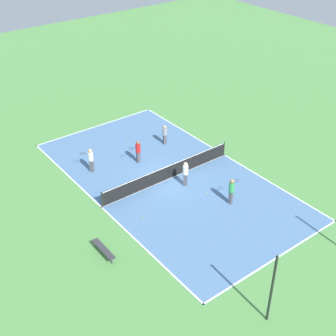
{
  "coord_description": "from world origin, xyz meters",
  "views": [
    {
      "loc": [
        16.07,
        21.05,
        17.86
      ],
      "look_at": [
        0.0,
        0.0,
        0.9
      ],
      "focal_mm": 50.0,
      "sensor_mm": 36.0,
      "label": 1
    }
  ],
  "objects_px": {
    "bench": "(104,249)",
    "tennis_ball_far_baseline": "(207,193)",
    "player_near_white": "(185,172)",
    "tennis_ball_midcourt": "(127,142)",
    "player_far_green": "(232,189)",
    "tennis_ball_left_sideline": "(143,217)",
    "player_coach_red": "(138,150)",
    "player_far_white": "(91,158)",
    "tennis_net": "(168,172)",
    "tennis_ball_right_alley": "(127,190)",
    "player_baseline_gray": "(165,133)",
    "fence_post_back_right": "(272,289)"
  },
  "relations": [
    {
      "from": "bench",
      "to": "tennis_ball_far_baseline",
      "type": "distance_m",
      "value": 8.37
    },
    {
      "from": "player_near_white",
      "to": "tennis_ball_midcourt",
      "type": "bearing_deg",
      "value": -44.3
    },
    {
      "from": "player_far_green",
      "to": "tennis_ball_left_sideline",
      "type": "relative_size",
      "value": 26.49
    },
    {
      "from": "player_coach_red",
      "to": "player_far_white",
      "type": "height_order",
      "value": "player_far_white"
    },
    {
      "from": "tennis_net",
      "to": "bench",
      "type": "bearing_deg",
      "value": 27.36
    },
    {
      "from": "tennis_net",
      "to": "player_coach_red",
      "type": "bearing_deg",
      "value": -82.49
    },
    {
      "from": "bench",
      "to": "tennis_ball_left_sideline",
      "type": "xyz_separation_m",
      "value": [
        -3.58,
        -1.35,
        -0.34
      ]
    },
    {
      "from": "tennis_ball_midcourt",
      "to": "tennis_ball_right_alley",
      "type": "xyz_separation_m",
      "value": [
        3.54,
        5.43,
        0.0
      ]
    },
    {
      "from": "tennis_ball_midcourt",
      "to": "tennis_ball_right_alley",
      "type": "bearing_deg",
      "value": 56.91
    },
    {
      "from": "player_coach_red",
      "to": "tennis_ball_right_alley",
      "type": "height_order",
      "value": "player_coach_red"
    },
    {
      "from": "bench",
      "to": "player_baseline_gray",
      "type": "height_order",
      "value": "player_baseline_gray"
    },
    {
      "from": "tennis_ball_midcourt",
      "to": "fence_post_back_right",
      "type": "bearing_deg",
      "value": 77.48
    },
    {
      "from": "tennis_ball_left_sideline",
      "to": "bench",
      "type": "bearing_deg",
      "value": 20.74
    },
    {
      "from": "player_near_white",
      "to": "tennis_ball_left_sideline",
      "type": "xyz_separation_m",
      "value": [
        4.19,
        1.14,
        -1.0
      ]
    },
    {
      "from": "tennis_ball_far_baseline",
      "to": "fence_post_back_right",
      "type": "height_order",
      "value": "fence_post_back_right"
    },
    {
      "from": "player_far_white",
      "to": "fence_post_back_right",
      "type": "relative_size",
      "value": 0.45
    },
    {
      "from": "player_baseline_gray",
      "to": "fence_post_back_right",
      "type": "bearing_deg",
      "value": -102.32
    },
    {
      "from": "player_coach_red",
      "to": "tennis_ball_far_baseline",
      "type": "xyz_separation_m",
      "value": [
        -1.4,
        5.9,
        -0.98
      ]
    },
    {
      "from": "player_near_white",
      "to": "player_coach_red",
      "type": "relative_size",
      "value": 1.02
    },
    {
      "from": "player_far_green",
      "to": "tennis_ball_right_alley",
      "type": "relative_size",
      "value": 26.49
    },
    {
      "from": "player_baseline_gray",
      "to": "player_far_white",
      "type": "bearing_deg",
      "value": -171.19
    },
    {
      "from": "player_baseline_gray",
      "to": "tennis_ball_far_baseline",
      "type": "bearing_deg",
      "value": -95.54
    },
    {
      "from": "player_coach_red",
      "to": "tennis_ball_right_alley",
      "type": "bearing_deg",
      "value": 43.74
    },
    {
      "from": "player_coach_red",
      "to": "player_far_green",
      "type": "bearing_deg",
      "value": 103.99
    },
    {
      "from": "fence_post_back_right",
      "to": "player_far_green",
      "type": "bearing_deg",
      "value": -122.97
    },
    {
      "from": "player_far_green",
      "to": "player_coach_red",
      "type": "relative_size",
      "value": 1.03
    },
    {
      "from": "tennis_net",
      "to": "player_near_white",
      "type": "xyz_separation_m",
      "value": [
        -0.46,
        1.29,
        0.47
      ]
    },
    {
      "from": "tennis_ball_left_sideline",
      "to": "player_far_green",
      "type": "bearing_deg",
      "value": 157.57
    },
    {
      "from": "tennis_net",
      "to": "tennis_ball_far_baseline",
      "type": "xyz_separation_m",
      "value": [
        -1.0,
        2.9,
        -0.53
      ]
    },
    {
      "from": "player_far_green",
      "to": "tennis_ball_midcourt",
      "type": "relative_size",
      "value": 26.49
    },
    {
      "from": "player_baseline_gray",
      "to": "tennis_ball_left_sideline",
      "type": "distance_m",
      "value": 9.17
    },
    {
      "from": "player_coach_red",
      "to": "tennis_net",
      "type": "bearing_deg",
      "value": 97.59
    },
    {
      "from": "tennis_net",
      "to": "tennis_ball_midcourt",
      "type": "bearing_deg",
      "value": -95.54
    },
    {
      "from": "tennis_ball_right_alley",
      "to": "fence_post_back_right",
      "type": "distance_m",
      "value": 12.91
    },
    {
      "from": "player_baseline_gray",
      "to": "tennis_ball_midcourt",
      "type": "bearing_deg",
      "value": 146.19
    },
    {
      "from": "player_far_green",
      "to": "tennis_ball_right_alley",
      "type": "bearing_deg",
      "value": 112.69
    },
    {
      "from": "tennis_ball_left_sideline",
      "to": "tennis_ball_far_baseline",
      "type": "relative_size",
      "value": 1.0
    },
    {
      "from": "player_far_green",
      "to": "tennis_ball_left_sideline",
      "type": "xyz_separation_m",
      "value": [
        5.22,
        -2.15,
        -1.01
      ]
    },
    {
      "from": "tennis_net",
      "to": "player_far_white",
      "type": "bearing_deg",
      "value": -47.45
    },
    {
      "from": "bench",
      "to": "tennis_ball_far_baseline",
      "type": "height_order",
      "value": "bench"
    },
    {
      "from": "bench",
      "to": "player_far_green",
      "type": "height_order",
      "value": "player_far_green"
    },
    {
      "from": "bench",
      "to": "tennis_ball_right_alley",
      "type": "height_order",
      "value": "bench"
    },
    {
      "from": "tennis_ball_left_sideline",
      "to": "tennis_ball_far_baseline",
      "type": "bearing_deg",
      "value": 174.35
    },
    {
      "from": "tennis_net",
      "to": "player_near_white",
      "type": "height_order",
      "value": "player_near_white"
    },
    {
      "from": "bench",
      "to": "tennis_ball_midcourt",
      "type": "height_order",
      "value": "bench"
    },
    {
      "from": "player_far_green",
      "to": "tennis_ball_left_sideline",
      "type": "bearing_deg",
      "value": 139.42
    },
    {
      "from": "player_coach_red",
      "to": "player_baseline_gray",
      "type": "xyz_separation_m",
      "value": [
        -3.14,
        -1.0,
        -0.12
      ]
    },
    {
      "from": "player_near_white",
      "to": "tennis_net",
      "type": "bearing_deg",
      "value": -23.8
    },
    {
      "from": "tennis_net",
      "to": "tennis_ball_midcourt",
      "type": "relative_size",
      "value": 152.92
    },
    {
      "from": "player_far_green",
      "to": "player_far_white",
      "type": "bearing_deg",
      "value": 102.82
    }
  ]
}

